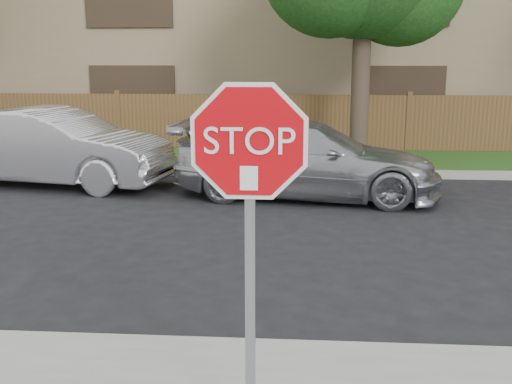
{
  "coord_description": "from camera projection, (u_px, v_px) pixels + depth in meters",
  "views": [
    {
      "loc": [
        1.0,
        -5.08,
        2.66
      ],
      "look_at": [
        0.71,
        -0.9,
        1.7
      ],
      "focal_mm": 42.0,
      "sensor_mm": 36.0,
      "label": 1
    }
  ],
  "objects": [
    {
      "name": "grass_strip",
      "position": [
        257.0,
        160.0,
        15.12
      ],
      "size": [
        70.0,
        3.0,
        0.12
      ],
      "primitive_type": "cube",
      "color": "#1E4714",
      "rests_on": "ground"
    },
    {
      "name": "fence",
      "position": [
        261.0,
        124.0,
        16.51
      ],
      "size": [
        70.0,
        0.12,
        1.6
      ],
      "primitive_type": "cube",
      "color": "brown",
      "rests_on": "ground"
    },
    {
      "name": "apartment_building",
      "position": [
        271.0,
        30.0,
        21.34
      ],
      "size": [
        35.2,
        9.2,
        7.2
      ],
      "color": "#8D7857",
      "rests_on": "ground"
    },
    {
      "name": "sedan_right",
      "position": [
        306.0,
        159.0,
        11.39
      ],
      "size": [
        5.21,
        2.61,
        1.45
      ],
      "primitive_type": "imported",
      "rotation": [
        0.0,
        0.0,
        1.45
      ],
      "color": "#A4A6AB",
      "rests_on": "ground"
    },
    {
      "name": "stop_sign",
      "position": [
        250.0,
        193.0,
        3.71
      ],
      "size": [
        1.01,
        0.13,
        2.55
      ],
      "color": "gray",
      "rests_on": "sidewalk_near"
    },
    {
      "name": "ground",
      "position": [
        187.0,
        346.0,
        5.61
      ],
      "size": [
        90.0,
        90.0,
        0.0
      ],
      "primitive_type": "plane",
      "color": "black",
      "rests_on": "ground"
    },
    {
      "name": "sedan_left",
      "position": [
        55.0,
        147.0,
        12.36
      ],
      "size": [
        5.06,
        2.5,
        1.59
      ],
      "primitive_type": "imported",
      "rotation": [
        0.0,
        0.0,
        1.4
      ],
      "color": "silver",
      "rests_on": "ground"
    },
    {
      "name": "far_curb",
      "position": [
        252.0,
        172.0,
        13.51
      ],
      "size": [
        70.0,
        0.3,
        0.15
      ],
      "primitive_type": "cube",
      "color": "gray",
      "rests_on": "ground"
    }
  ]
}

